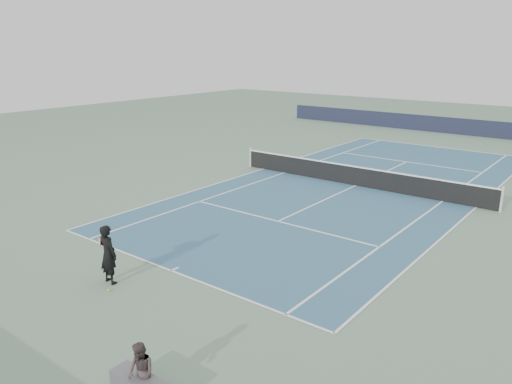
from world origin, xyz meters
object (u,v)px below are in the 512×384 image
Objects in this scene: tennis_ball at (109,290)px; spectator_bench at (141,380)px; tennis_net at (356,176)px; tennis_player at (108,254)px.

tennis_ball is 0.04× the size of spectator_bench.
spectator_bench is (3.69, -16.05, -0.10)m from tennis_net.
spectator_bench reaches higher than tennis_net.
tennis_net is 7.54× the size of tennis_player.
tennis_player is 0.99m from tennis_ball.
tennis_net is 16.47m from spectator_bench.
tennis_player is at bearing 138.37° from tennis_ball.
spectator_bench reaches higher than tennis_ball.
tennis_player reaches higher than tennis_ball.
tennis_ball is at bearing -41.63° from tennis_player.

